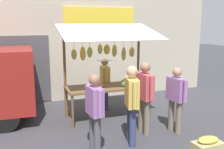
# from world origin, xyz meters

# --- Properties ---
(ground_plane) EXTENTS (40.00, 40.00, 0.00)m
(ground_plane) POSITION_xyz_m (0.00, 0.00, 0.00)
(ground_plane) COLOR #38383D
(street_backdrop) EXTENTS (9.00, 0.30, 3.40)m
(street_backdrop) POSITION_xyz_m (0.04, -2.20, 1.70)
(street_backdrop) COLOR #B2A893
(street_backdrop) RESTS_ON ground
(market_stall) EXTENTS (2.50, 1.46, 2.50)m
(market_stall) POSITION_xyz_m (-0.01, -0.05, 1.55)
(market_stall) COLOR brown
(market_stall) RESTS_ON ground
(vendor_with_sunhat) EXTENTS (0.39, 0.66, 1.51)m
(vendor_with_sunhat) POSITION_xyz_m (-0.16, -0.75, 0.88)
(vendor_with_sunhat) COLOR navy
(vendor_with_sunhat) RESTS_ON ground
(shopper_in_grey_tee) EXTENTS (0.29, 0.66, 1.54)m
(shopper_in_grey_tee) POSITION_xyz_m (-1.16, 1.40, 0.88)
(shopper_in_grey_tee) COLOR #726656
(shopper_in_grey_tee) RESTS_ON ground
(shopper_with_ponytail) EXTENTS (0.33, 0.69, 1.67)m
(shopper_with_ponytail) POSITION_xyz_m (0.06, 1.63, 0.97)
(shopper_with_ponytail) COLOR navy
(shopper_with_ponytail) RESTS_ON ground
(shopper_with_shopping_bag) EXTENTS (0.24, 0.71, 1.67)m
(shopper_with_shopping_bag) POSITION_xyz_m (-0.45, 1.23, 0.97)
(shopper_with_shopping_bag) COLOR #726656
(shopper_with_shopping_bag) RESTS_ON ground
(shopper_in_striped_shirt) EXTENTS (0.26, 0.68, 1.58)m
(shopper_in_striped_shirt) POSITION_xyz_m (0.88, 1.73, 0.91)
(shopper_in_striped_shirt) COLOR #4C4C51
(shopper_in_striped_shirt) RESTS_ON ground
(produce_crate_near) EXTENTS (0.58, 0.36, 0.42)m
(produce_crate_near) POSITION_xyz_m (-1.06, 2.67, 0.19)
(produce_crate_near) COLOR tan
(produce_crate_near) RESTS_ON ground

